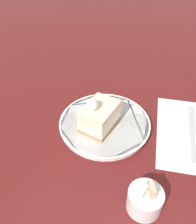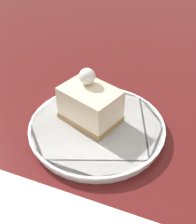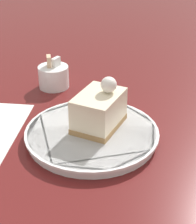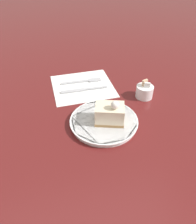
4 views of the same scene
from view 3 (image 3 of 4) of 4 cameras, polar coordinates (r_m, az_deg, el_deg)
ground_plane at (r=0.61m, az=-4.21°, el=-3.05°), size 4.00×4.00×0.00m
plate at (r=0.59m, az=-0.94°, el=-3.35°), size 0.21×0.21×0.02m
cake_slice at (r=0.59m, az=0.26°, el=0.55°), size 0.09×0.10×0.08m
sugar_bowl at (r=0.76m, az=-6.79°, el=5.44°), size 0.06×0.06×0.07m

